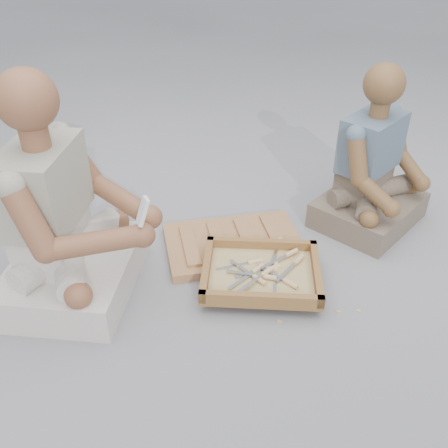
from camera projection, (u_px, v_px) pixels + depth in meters
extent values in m
plane|color=gray|center=(261.00, 303.00, 2.13)|extent=(60.00, 60.00, 0.00)
cube|color=olive|center=(234.00, 244.00, 2.45)|extent=(0.67, 0.46, 0.04)
cube|color=brown|center=(261.00, 276.00, 2.20)|extent=(0.61, 0.54, 0.02)
cube|color=brown|center=(261.00, 244.00, 2.34)|extent=(0.50, 0.18, 0.05)
cube|color=brown|center=(261.00, 299.00, 2.03)|extent=(0.50, 0.18, 0.05)
cube|color=brown|center=(317.00, 272.00, 2.17)|extent=(0.15, 0.40, 0.05)
cube|color=brown|center=(207.00, 268.00, 2.20)|extent=(0.15, 0.40, 0.05)
cube|color=tan|center=(261.00, 274.00, 2.20)|extent=(0.53, 0.47, 0.01)
cube|color=silver|center=(275.00, 283.00, 2.13)|extent=(0.07, 0.15, 0.00)
cylinder|color=tan|center=(276.00, 267.00, 2.22)|extent=(0.04, 0.07, 0.02)
cube|color=silver|center=(244.00, 273.00, 2.18)|extent=(0.14, 0.08, 0.00)
cylinder|color=tan|center=(269.00, 277.00, 2.15)|extent=(0.07, 0.05, 0.02)
cube|color=silver|center=(242.00, 268.00, 2.21)|extent=(0.08, 0.14, 0.00)
cylinder|color=tan|center=(260.00, 280.00, 2.14)|extent=(0.05, 0.07, 0.02)
cube|color=silver|center=(241.00, 280.00, 2.14)|extent=(0.13, 0.09, 0.00)
cylinder|color=tan|center=(258.00, 269.00, 2.21)|extent=(0.07, 0.06, 0.02)
cube|color=silver|center=(232.00, 266.00, 2.23)|extent=(0.15, 0.03, 0.00)
cylinder|color=tan|center=(255.00, 262.00, 2.26)|extent=(0.07, 0.03, 0.02)
cube|color=silver|center=(251.00, 273.00, 2.19)|extent=(0.15, 0.03, 0.00)
cylinder|color=tan|center=(273.00, 268.00, 2.22)|extent=(0.07, 0.03, 0.02)
cube|color=silver|center=(250.00, 284.00, 2.10)|extent=(0.13, 0.09, 0.00)
cylinder|color=tan|center=(267.00, 272.00, 2.17)|extent=(0.07, 0.06, 0.02)
cube|color=silver|center=(274.00, 262.00, 2.24)|extent=(0.14, 0.07, 0.00)
cylinder|color=tan|center=(291.00, 253.00, 2.29)|extent=(0.07, 0.05, 0.02)
cube|color=silver|center=(286.00, 272.00, 2.18)|extent=(0.12, 0.11, 0.00)
cylinder|color=tan|center=(298.00, 260.00, 2.25)|extent=(0.07, 0.06, 0.02)
cube|color=silver|center=(274.00, 256.00, 2.29)|extent=(0.09, 0.14, 0.00)
cylinder|color=tan|center=(279.00, 243.00, 2.37)|extent=(0.05, 0.07, 0.02)
cube|color=silver|center=(270.00, 272.00, 2.18)|extent=(0.09, 0.13, 0.00)
cylinder|color=tan|center=(291.00, 284.00, 2.12)|extent=(0.06, 0.07, 0.02)
cube|color=tan|center=(279.00, 268.00, 2.33)|extent=(0.02, 0.02, 0.00)
cube|color=tan|center=(307.00, 246.00, 2.47)|extent=(0.02, 0.02, 0.00)
cube|color=tan|center=(358.00, 311.00, 2.09)|extent=(0.02, 0.02, 0.00)
cube|color=tan|center=(265.00, 298.00, 2.16)|extent=(0.02, 0.02, 0.00)
cube|color=tan|center=(339.00, 311.00, 2.09)|extent=(0.02, 0.02, 0.00)
cube|color=tan|center=(207.00, 250.00, 2.44)|extent=(0.02, 0.02, 0.00)
cube|color=tan|center=(211.00, 258.00, 2.39)|extent=(0.02, 0.02, 0.00)
cube|color=tan|center=(279.00, 322.00, 2.04)|extent=(0.02, 0.02, 0.00)
cube|color=silver|center=(75.00, 273.00, 2.17)|extent=(0.68, 0.75, 0.16)
cube|color=silver|center=(53.00, 239.00, 2.08)|extent=(0.32, 0.40, 0.19)
cube|color=#A09F8E|center=(43.00, 185.00, 1.94)|extent=(0.35, 0.44, 0.32)
sphere|color=brown|center=(26.00, 99.00, 1.75)|extent=(0.23, 0.23, 0.23)
sphere|color=brown|center=(150.00, 217.00, 2.04)|extent=(0.10, 0.10, 0.10)
sphere|color=brown|center=(143.00, 235.00, 1.94)|extent=(0.10, 0.10, 0.10)
cube|color=#726252|center=(368.00, 210.00, 2.63)|extent=(0.68, 0.65, 0.14)
cube|color=#726252|center=(363.00, 181.00, 2.57)|extent=(0.35, 0.32, 0.17)
cube|color=slate|center=(372.00, 142.00, 2.45)|extent=(0.39, 0.35, 0.28)
sphere|color=brown|center=(384.00, 84.00, 2.28)|extent=(0.19, 0.19, 0.19)
sphere|color=brown|center=(422.00, 183.00, 2.54)|extent=(0.09, 0.09, 0.09)
sphere|color=brown|center=(391.00, 209.00, 2.33)|extent=(0.09, 0.09, 0.09)
cube|color=white|center=(143.00, 211.00, 1.88)|extent=(0.06, 0.06, 0.11)
cube|color=black|center=(142.00, 209.00, 1.87)|extent=(0.02, 0.04, 0.04)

